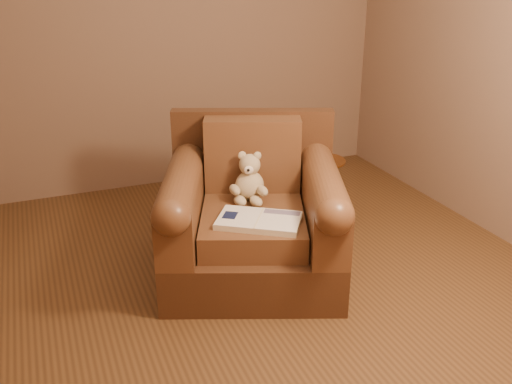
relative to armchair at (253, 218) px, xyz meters
name	(u,v)px	position (x,y,z in m)	size (l,w,h in m)	color
floor	(248,287)	(-0.12, -0.20, -0.38)	(4.00, 4.00, 0.00)	brown
room	(246,4)	(-0.12, -0.20, 1.33)	(4.02, 4.02, 2.71)	#80634F
armchair	(253,218)	(0.00, 0.00, 0.00)	(1.40, 1.37, 0.99)	#472917
teddy_bear	(249,182)	(0.01, 0.09, 0.21)	(0.24, 0.27, 0.33)	tan
guidebook	(259,221)	(-0.07, -0.27, 0.11)	(0.57, 0.51, 0.04)	beige
side_table	(321,188)	(0.78, 0.53, -0.11)	(0.36, 0.36, 0.50)	#B97732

